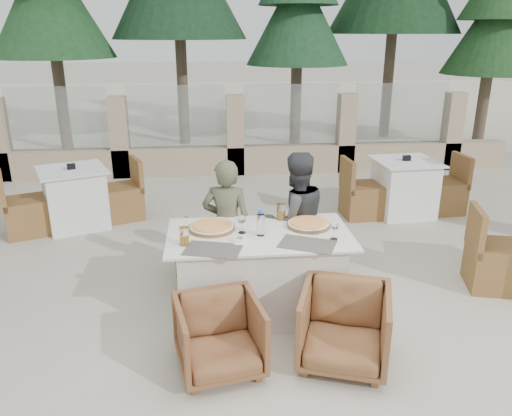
{
  "coord_description": "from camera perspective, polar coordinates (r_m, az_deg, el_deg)",
  "views": [
    {
      "loc": [
        -0.49,
        -3.93,
        2.43
      ],
      "look_at": [
        -0.07,
        0.37,
        0.9
      ],
      "focal_mm": 35.0,
      "sensor_mm": 36.0,
      "label": 1
    }
  ],
  "objects": [
    {
      "name": "wine_glass_centre",
      "position": [
        4.33,
        -1.62,
        -1.73
      ],
      "size": [
        0.1,
        0.1,
        0.18
      ],
      "primitive_type": null,
      "rotation": [
        0.0,
        0.0,
        0.42
      ],
      "color": "white",
      "rests_on": "dining_table"
    },
    {
      "name": "placemat_near_right",
      "position": [
        4.15,
        5.89,
        -4.12
      ],
      "size": [
        0.53,
        0.46,
        0.0
      ],
      "primitive_type": "cube",
      "rotation": [
        0.0,
        0.0,
        -0.43
      ],
      "color": "#58544B",
      "rests_on": "dining_table"
    },
    {
      "name": "olive_dish",
      "position": [
        4.17,
        -1.89,
        -3.62
      ],
      "size": [
        0.14,
        0.14,
        0.04
      ],
      "primitive_type": null,
      "rotation": [
        0.0,
        0.0,
        0.27
      ],
      "color": "white",
      "rests_on": "dining_table"
    },
    {
      "name": "placemat_near_left",
      "position": [
        4.05,
        -4.95,
        -4.74
      ],
      "size": [
        0.51,
        0.41,
        0.0
      ],
      "primitive_type": "cube",
      "rotation": [
        0.0,
        0.0,
        -0.27
      ],
      "color": "#554F49",
      "rests_on": "dining_table"
    },
    {
      "name": "armchair_near_right",
      "position": [
        3.96,
        10.02,
        -13.24
      ],
      "size": [
        0.84,
        0.86,
        0.62
      ],
      "primitive_type": "imported",
      "rotation": [
        0.0,
        0.0,
        -0.33
      ],
      "color": "brown",
      "rests_on": "ground"
    },
    {
      "name": "pizza_left",
      "position": [
        4.44,
        -5.07,
        -2.16
      ],
      "size": [
        0.41,
        0.41,
        0.05
      ],
      "primitive_type": "cylinder",
      "rotation": [
        0.0,
        0.0,
        -0.02
      ],
      "color": "orange",
      "rests_on": "dining_table"
    },
    {
      "name": "diner_right",
      "position": [
        4.87,
        4.5,
        -1.49
      ],
      "size": [
        0.78,
        0.68,
        1.38
      ],
      "primitive_type": "imported",
      "rotation": [
        0.0,
        0.0,
        3.41
      ],
      "color": "#3A3D3F",
      "rests_on": "ground"
    },
    {
      "name": "sand_patch",
      "position": [
        18.1,
        -4.13,
        11.78
      ],
      "size": [
        30.0,
        16.0,
        0.01
      ],
      "primitive_type": "cube",
      "color": "beige",
      "rests_on": "ground"
    },
    {
      "name": "beer_glass_left",
      "position": [
        4.13,
        -8.19,
        -3.21
      ],
      "size": [
        0.1,
        0.1,
        0.15
      ],
      "primitive_type": "cylinder",
      "rotation": [
        0.0,
        0.0,
        -0.41
      ],
      "color": "gold",
      "rests_on": "dining_table"
    },
    {
      "name": "pine_far_right",
      "position": [
        12.03,
        25.4,
        16.9
      ],
      "size": [
        1.98,
        1.98,
        4.5
      ],
      "primitive_type": "cone",
      "color": "#234F24",
      "rests_on": "ground"
    },
    {
      "name": "water_bottle",
      "position": [
        4.27,
        0.53,
        -1.71
      ],
      "size": [
        0.08,
        0.08,
        0.23
      ],
      "primitive_type": "cylinder",
      "rotation": [
        0.0,
        0.0,
        0.22
      ],
      "color": "silver",
      "rests_on": "dining_table"
    },
    {
      "name": "bg_table_a",
      "position": [
        6.92,
        -19.97,
        1.12
      ],
      "size": [
        1.83,
        1.38,
        0.77
      ],
      "primitive_type": null,
      "rotation": [
        0.0,
        0.0,
        0.39
      ],
      "color": "white",
      "rests_on": "ground"
    },
    {
      "name": "armchair_far_right",
      "position": [
        5.08,
        4.77,
        -5.39
      ],
      "size": [
        0.73,
        0.75,
        0.6
      ],
      "primitive_type": "imported",
      "rotation": [
        0.0,
        0.0,
        2.98
      ],
      "color": "olive",
      "rests_on": "ground"
    },
    {
      "name": "perimeter_wall_far",
      "position": [
        8.89,
        -2.42,
        8.95
      ],
      "size": [
        10.0,
        0.34,
        1.6
      ],
      "primitive_type": null,
      "color": "tan",
      "rests_on": "ground"
    },
    {
      "name": "diner_left",
      "position": [
        4.83,
        -3.34,
        -2.03
      ],
      "size": [
        0.54,
        0.41,
        1.32
      ],
      "primitive_type": "imported",
      "rotation": [
        0.0,
        0.0,
        2.92
      ],
      "color": "#50523C",
      "rests_on": "ground"
    },
    {
      "name": "pine_centre",
      "position": [
        11.31,
        4.78,
        19.82
      ],
      "size": [
        2.2,
        2.2,
        5.0
      ],
      "primitive_type": "cone",
      "color": "#214D2B",
      "rests_on": "ground"
    },
    {
      "name": "beer_glass_right",
      "position": [
        4.64,
        2.88,
        -0.43
      ],
      "size": [
        0.09,
        0.09,
        0.16
      ],
      "primitive_type": "cylinder",
      "rotation": [
        0.0,
        0.0,
        0.22
      ],
      "color": "orange",
      "rests_on": "dining_table"
    },
    {
      "name": "dining_table",
      "position": [
        4.51,
        0.38,
        -7.46
      ],
      "size": [
        1.6,
        0.9,
        0.77
      ],
      "primitive_type": null,
      "color": "silver",
      "rests_on": "ground"
    },
    {
      "name": "pizza_right",
      "position": [
        4.52,
        6.01,
        -1.81
      ],
      "size": [
        0.42,
        0.42,
        0.05
      ],
      "primitive_type": "cylinder",
      "rotation": [
        0.0,
        0.0,
        0.08
      ],
      "color": "orange",
      "rests_on": "dining_table"
    },
    {
      "name": "armchair_near_left",
      "position": [
        3.85,
        -4.21,
        -14.41
      ],
      "size": [
        0.72,
        0.73,
        0.57
      ],
      "primitive_type": "imported",
      "rotation": [
        0.0,
        0.0,
        0.19
      ],
      "color": "brown",
      "rests_on": "ground"
    },
    {
      "name": "bg_table_b",
      "position": [
        7.22,
        16.52,
        2.26
      ],
      "size": [
        1.69,
        0.92,
        0.77
      ],
      "primitive_type": null,
      "rotation": [
        0.0,
        0.0,
        0.06
      ],
      "color": "white",
      "rests_on": "ground"
    },
    {
      "name": "ground",
      "position": [
        4.65,
        1.27,
        -12.02
      ],
      "size": [
        80.0,
        80.0,
        0.0
      ],
      "primitive_type": "plane",
      "color": "#BDB5A1",
      "rests_on": "ground"
    },
    {
      "name": "wine_glass_corner",
      "position": [
        4.24,
        8.93,
        -2.43
      ],
      "size": [
        0.08,
        0.08,
        0.18
      ],
      "primitive_type": null,
      "rotation": [
        0.0,
        0.0,
        0.05
      ],
      "color": "white",
      "rests_on": "dining_table"
    },
    {
      "name": "armchair_far_left",
      "position": [
        5.29,
        -5.46,
        -4.62
      ],
      "size": [
        0.67,
        0.68,
        0.55
      ],
      "primitive_type": "imported",
      "rotation": [
        0.0,
        0.0,
        3.0
      ],
      "color": "olive",
      "rests_on": "ground"
    },
    {
      "name": "pine_far_left",
      "position": [
        11.34,
        -22.42,
        19.78
      ],
      "size": [
        2.42,
        2.42,
        5.5
      ],
      "primitive_type": "cone",
      "color": "#224F26",
      "rests_on": "ground"
    }
  ]
}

